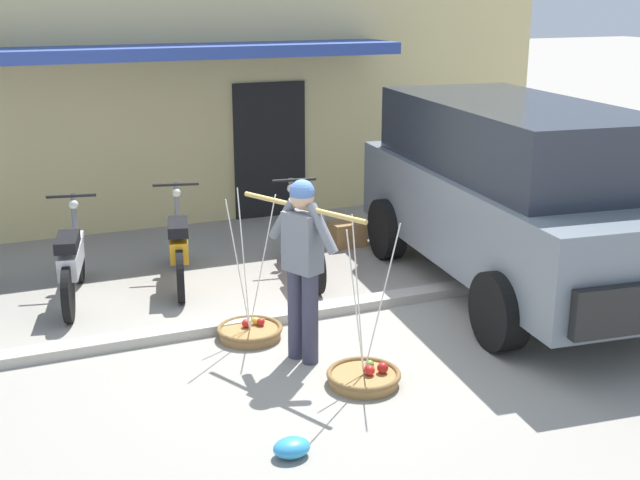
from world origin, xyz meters
TOP-DOWN VIEW (x-y plane):
  - ground_plane at (0.00, 0.00)m, footprint 90.00×90.00m
  - sidewalk_curb at (0.00, 0.70)m, footprint 20.00×0.24m
  - fruit_vendor at (-0.26, -0.25)m, footprint 0.64×1.34m
  - fruit_basket_left_side at (-0.55, 0.41)m, footprint 0.65×0.65m
  - fruit_basket_right_side at (0.05, -0.92)m, footprint 0.65×0.65m
  - motorcycle_second_in_row at (-2.01, 2.10)m, footprint 0.58×1.80m
  - motorcycle_third_in_row at (-0.81, 2.21)m, footprint 0.60×1.79m
  - motorcycle_end_of_row at (0.61, 1.89)m, footprint 0.54×1.81m
  - parked_truck at (2.64, 0.64)m, footprint 2.55×4.97m
  - storefront_building at (-0.78, 7.16)m, footprint 13.00×6.00m
  - plastic_litter_bag at (-0.94, -1.75)m, footprint 0.28×0.22m
  - wooden_crate at (1.60, 2.83)m, footprint 0.44×0.36m

SIDE VIEW (x-z plane):
  - ground_plane at x=0.00m, z-range 0.00..0.00m
  - sidewalk_curb at x=0.00m, z-range 0.00..0.10m
  - plastic_litter_bag at x=-0.94m, z-range 0.00..0.14m
  - fruit_basket_left_side at x=-0.55m, z-range -0.65..0.80m
  - fruit_basket_right_side at x=0.05m, z-range -0.65..0.80m
  - wooden_crate at x=1.60m, z-range 0.00..0.32m
  - motorcycle_second_in_row at x=-2.01m, z-range -0.09..1.00m
  - motorcycle_third_in_row at x=-0.81m, z-range -0.09..1.00m
  - motorcycle_end_of_row at x=0.61m, z-range -0.09..1.00m
  - fruit_vendor at x=-0.26m, z-range 0.13..1.82m
  - parked_truck at x=2.64m, z-range 0.08..2.18m
  - storefront_building at x=-0.78m, z-range 0.00..4.20m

